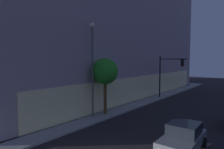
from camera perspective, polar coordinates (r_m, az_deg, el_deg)
modern_building at (r=35.27m, az=-7.26°, el=12.76°), size 40.14×23.03×21.66m
traffic_light_far_corner at (r=28.68m, az=15.69°, el=1.19°), size 0.48×3.90×5.85m
street_lamp_sidewalk at (r=18.62m, az=-5.59°, el=4.42°), size 0.44×0.44×8.74m
sidewalk_tree at (r=19.47m, az=-1.98°, el=0.76°), size 2.54×2.54×5.49m
car_grey at (r=13.39m, az=19.54°, el=-16.48°), size 4.09×2.20×1.65m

